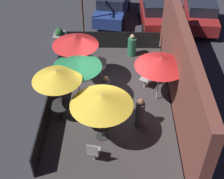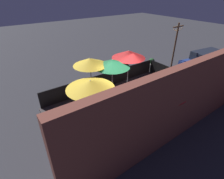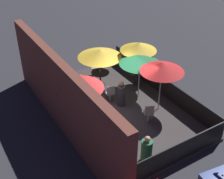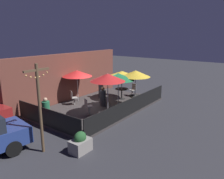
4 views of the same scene
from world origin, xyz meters
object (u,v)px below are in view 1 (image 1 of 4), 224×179
Objects in this scene: patron_1 at (140,113)px; dining_table_0 at (102,125)px; patio_umbrella_0 at (101,100)px; patio_chair_3 at (101,66)px; dining_table_1 at (61,108)px; light_post at (82,1)px; patio_chair_1 at (93,151)px; parked_car_1 at (156,12)px; patio_chair_2 at (113,99)px; parked_car_0 at (113,6)px; patio_chair_0 at (146,77)px; patron_2 at (106,90)px; patron_0 at (132,46)px; parked_car_2 at (200,12)px; planter_box at (59,37)px; patio_umbrella_4 at (161,62)px; patio_umbrella_1 at (57,75)px; patio_umbrella_2 at (75,40)px; patio_umbrella_3 at (77,62)px.

dining_table_0 is at bearing -154.77° from patron_1.
patio_umbrella_0 reaches higher than patio_chair_3.
light_post is at bearing 178.17° from dining_table_1.
parked_car_1 is at bearing -4.20° from patio_chair_1.
light_post is (-6.92, 0.22, 1.35)m from dining_table_1.
patio_chair_2 is 8.42m from parked_car_0.
patio_chair_0 is 1.99m from patron_2.
parked_car_2 is at bearing -0.50° from patron_0.
patio_umbrella_4 is at bearing 45.94° from planter_box.
patio_umbrella_1 is 1.10× the size of patio_umbrella_4.
dining_table_0 is 0.22× the size of parked_car_2.
patio_umbrella_1 is at bearing -1.83° from light_post.
dining_table_0 is 1.19m from patio_chair_1.
patio_chair_2 is 6.71m from light_post.
dining_table_1 is at bearing -1.83° from light_post.
light_post reaches higher than dining_table_0.
patron_2 is (1.19, 1.32, -1.67)m from patio_umbrella_2.
patio_umbrella_2 is 4.61m from light_post.
patio_umbrella_0 is at bearing 20.97° from patio_umbrella_2.
patio_umbrella_0 is 0.50× the size of parked_car_0.
patio_chair_3 reaches higher than patio_chair_1.
patio_chair_3 is 0.21× the size of parked_car_0.
parked_car_2 is at bearing -16.42° from patio_chair_1.
patron_1 is at bearing 61.98° from patio_umbrella_3.
patio_chair_0 is 5.96m from planter_box.
patio_chair_3 is 0.23× the size of parked_car_2.
patio_umbrella_4 reaches higher than patron_2.
patio_umbrella_3 is 2.42× the size of patio_chair_0.
light_post is 0.91× the size of parked_car_1.
patio_chair_0 is 2.46m from patron_1.
patio_chair_1 reaches higher than dining_table_1.
patio_umbrella_0 reaches higher than dining_table_1.
parked_car_1 is (-8.21, 4.45, -1.45)m from patio_umbrella_1.
patio_chair_1 is 5.00m from patio_chair_3.
patio_chair_3 is (-3.85, -0.23, -0.08)m from dining_table_0.
patio_chair_2 is (0.64, -1.88, -1.46)m from patio_umbrella_4.
patio_chair_0 is at bearing 111.27° from patio_umbrella_3.
patron_1 reaches higher than dining_table_1.
patio_chair_3 is (-1.65, -2.46, -1.43)m from patio_umbrella_4.
patio_umbrella_4 is 2.31× the size of patio_chair_1.
patron_2 is (1.75, 0.29, 0.04)m from patio_chair_3.
patio_umbrella_2 is 4.86m from patio_chair_1.
patio_chair_0 is at bearing -10.70° from parked_car_1.
planter_box is 2.26m from light_post.
parked_car_0 is at bearing 168.43° from patio_umbrella_1.
patio_chair_0 is at bearing 85.90° from patio_umbrella_2.
patio_chair_1 is 11.14m from parked_car_0.
patron_2 is (0.11, -2.18, -1.39)m from patio_umbrella_4.
patron_0 is 3.83m from parked_car_1.
patron_1 is at bearing 32.99° from planter_box.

